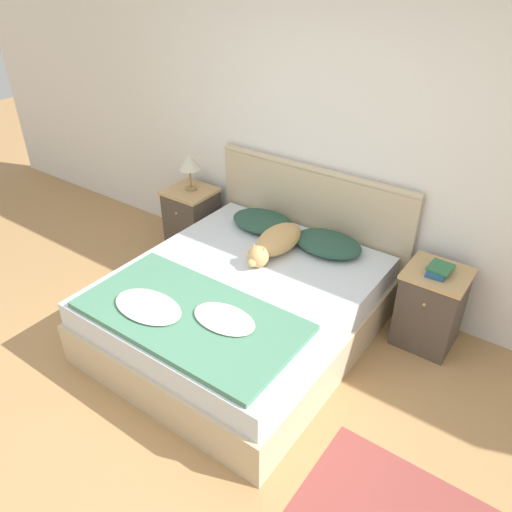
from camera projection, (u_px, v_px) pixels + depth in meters
ground_plane at (158, 437)px, 3.09m from camera, size 16.00×16.00×0.00m
wall_back at (337, 142)px, 3.86m from camera, size 9.00×0.06×2.55m
bed at (241, 309)px, 3.75m from camera, size 1.72×1.95×0.53m
headboard at (311, 222)px, 4.27m from camera, size 1.80×0.06×1.07m
nightstand_left at (192, 220)px, 4.82m from camera, size 0.44×0.42×0.63m
nightstand_right at (430, 307)px, 3.67m from camera, size 0.44×0.42×0.63m
pillow_left at (263, 221)px, 4.23m from camera, size 0.56×0.39×0.11m
pillow_right at (328, 243)px, 3.92m from camera, size 0.56×0.39×0.11m
quilt at (188, 315)px, 3.22m from camera, size 1.48×0.78×0.07m
dog at (276, 242)px, 3.87m from camera, size 0.27×0.72×0.19m
book_stack at (439, 269)px, 3.48m from camera, size 0.16×0.23×0.05m
table_lamp at (189, 163)px, 4.52m from camera, size 0.21×0.21×0.34m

